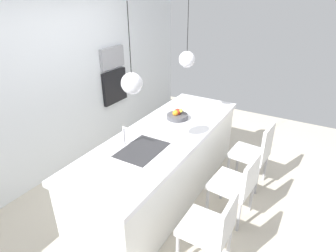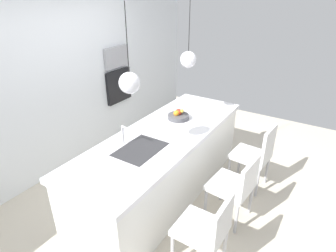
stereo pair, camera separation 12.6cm
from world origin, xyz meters
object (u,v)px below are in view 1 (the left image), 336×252
Objects in this scene: chair_near at (212,227)px; chair_middle at (237,183)px; oven at (114,87)px; chair_far at (255,152)px; microwave at (112,57)px; fruit_bowl at (177,115)px.

chair_middle is at bearing -0.04° from chair_near.
oven is 2.57m from chair_far.
chair_near is at bearing -123.96° from oven.
microwave is 3.19m from chair_near.
chair_near is at bearing 179.67° from chair_far.
chair_near is 0.90× the size of chair_far.
oven is at bearing 69.59° from chair_middle.
chair_far is (0.72, -0.01, 0.04)m from chair_middle.
chair_far is (-0.22, -2.53, -0.93)m from microwave.
chair_middle is (-0.94, -2.52, -0.47)m from oven.
microwave is at bearing 85.07° from chair_far.
chair_far is at bearing -0.33° from chair_near.
oven is at bearing 70.96° from fruit_bowl.
chair_middle is 0.90× the size of chair_far.
chair_far reaches higher than chair_near.
chair_far is (-0.22, -2.53, -0.43)m from oven.
microwave is 0.50m from oven.
fruit_bowl is at bearing 40.40° from chair_near.
chair_far is at bearing -72.97° from fruit_bowl.
fruit_bowl is 1.69m from microwave.
chair_far is at bearing -94.93° from microwave.
chair_far is at bearing -0.64° from chair_middle.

